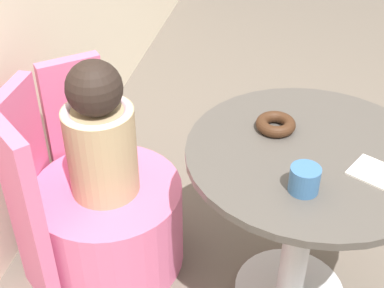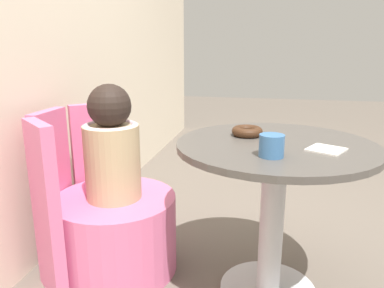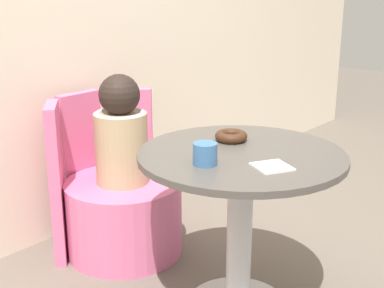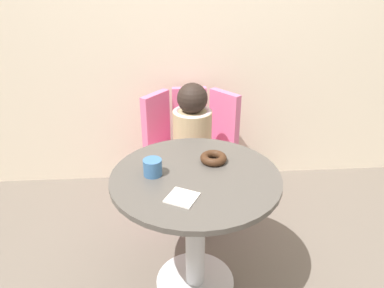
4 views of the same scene
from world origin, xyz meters
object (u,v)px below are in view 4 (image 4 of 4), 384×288
(cup, at_px, (153,167))
(child_figure, at_px, (192,126))
(donut, at_px, (214,158))
(round_table, at_px, (195,206))
(tub_chair, at_px, (192,182))

(cup, bearing_deg, child_figure, 71.56)
(child_figure, height_order, donut, child_figure)
(round_table, height_order, tub_chair, round_table)
(tub_chair, bearing_deg, round_table, -92.89)
(tub_chair, distance_m, child_figure, 0.41)
(child_figure, bearing_deg, tub_chair, 0.00)
(donut, height_order, cup, cup)
(round_table, distance_m, donut, 0.24)
(round_table, height_order, cup, cup)
(child_figure, relative_size, cup, 6.03)
(donut, bearing_deg, child_figure, 95.88)
(tub_chair, xyz_separation_m, cup, (-0.23, -0.68, 0.52))
(round_table, xyz_separation_m, donut, (0.09, 0.12, 0.19))
(child_figure, distance_m, donut, 0.59)
(cup, bearing_deg, round_table, -5.63)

